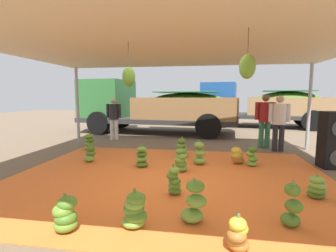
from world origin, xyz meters
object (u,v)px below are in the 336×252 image
object	(u,v)px
banana_bunch_7	(182,148)
banana_bunch_11	(142,157)
banana_bunch_4	(252,157)
worker_2	(114,115)
banana_bunch_3	(199,154)
worker_0	(279,119)
banana_bunch_0	(194,203)
banana_bunch_6	(292,207)
banana_bunch_5	(237,156)
banana_bunch_14	(174,182)
banana_bunch_15	(317,188)
banana_bunch_1	(89,142)
banana_bunch_12	(65,215)
speaker_stack	(335,140)
banana_bunch_10	(238,235)
cargo_truck_main	(153,106)
banana_bunch_2	(181,161)
cargo_truck_far	(259,104)
worker_1	(265,117)
banana_bunch_9	(90,154)
banana_bunch_8	(135,211)

from	to	relation	value
banana_bunch_7	banana_bunch_11	world-z (taller)	banana_bunch_7
banana_bunch_4	worker_2	size ratio (longest dim) A/B	0.33
banana_bunch_3	worker_0	world-z (taller)	worker_0
worker_0	banana_bunch_0	bearing A→B (deg)	-115.83
worker_0	worker_2	world-z (taller)	worker_0
banana_bunch_6	banana_bunch_11	distance (m)	3.46
banana_bunch_5	banana_bunch_14	bearing A→B (deg)	-120.44
banana_bunch_5	banana_bunch_6	bearing A→B (deg)	-83.43
banana_bunch_5	banana_bunch_7	bearing A→B (deg)	162.31
banana_bunch_15	worker_2	distance (m)	7.17
banana_bunch_1	banana_bunch_4	distance (m)	4.78
banana_bunch_0	banana_bunch_1	xyz separation A→B (m)	(-3.45, 3.94, -0.03)
banana_bunch_5	banana_bunch_1	bearing A→B (deg)	167.72
banana_bunch_12	banana_bunch_15	bearing A→B (deg)	24.26
banana_bunch_4	speaker_stack	distance (m)	1.89
banana_bunch_10	banana_bunch_11	xyz separation A→B (m)	(-1.84, 2.95, 0.04)
banana_bunch_6	speaker_stack	world-z (taller)	speaker_stack
banana_bunch_11	cargo_truck_main	world-z (taller)	cargo_truck_main
banana_bunch_1	speaker_stack	size ratio (longest dim) A/B	0.41
banana_bunch_2	cargo_truck_far	bearing A→B (deg)	69.60
cargo_truck_far	worker_2	distance (m)	8.15
banana_bunch_14	worker_0	size ratio (longest dim) A/B	0.31
cargo_truck_main	worker_0	bearing A→B (deg)	-35.38
banana_bunch_0	worker_2	distance (m)	6.78
banana_bunch_11	banana_bunch_0	bearing A→B (deg)	-60.29
cargo_truck_far	worker_1	xyz separation A→B (m)	(-0.94, -5.89, -0.24)
banana_bunch_3	worker_2	size ratio (longest dim) A/B	0.37
banana_bunch_11	worker_0	size ratio (longest dim) A/B	0.32
banana_bunch_5	banana_bunch_10	distance (m)	3.60
banana_bunch_4	cargo_truck_main	bearing A→B (deg)	124.84
banana_bunch_4	worker_0	bearing A→B (deg)	59.96
banana_bunch_14	speaker_stack	bearing A→B (deg)	32.34
banana_bunch_2	banana_bunch_11	distance (m)	0.97
worker_1	banana_bunch_3	bearing A→B (deg)	-130.31
banana_bunch_2	banana_bunch_3	world-z (taller)	banana_bunch_3
banana_bunch_4	banana_bunch_14	xyz separation A→B (m)	(-1.59, -1.99, 0.01)
worker_0	banana_bunch_14	bearing A→B (deg)	-124.67
banana_bunch_1	speaker_stack	distance (m)	6.57
banana_bunch_9	banana_bunch_11	size ratio (longest dim) A/B	0.85
banana_bunch_5	banana_bunch_9	distance (m)	3.65
banana_bunch_15	worker_0	bearing A→B (deg)	84.51
worker_0	worker_2	distance (m)	5.76
banana_bunch_12	banana_bunch_4	bearing A→B (deg)	50.69
banana_bunch_2	banana_bunch_11	size ratio (longest dim) A/B	1.03
worker_0	banana_bunch_1	bearing A→B (deg)	-172.80
banana_bunch_9	cargo_truck_main	bearing A→B (deg)	85.46
banana_bunch_7	worker_2	size ratio (longest dim) A/B	0.35
banana_bunch_2	banana_bunch_10	distance (m)	2.87
banana_bunch_9	speaker_stack	xyz separation A→B (m)	(5.79, 0.42, 0.45)
banana_bunch_4	banana_bunch_8	distance (m)	3.66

